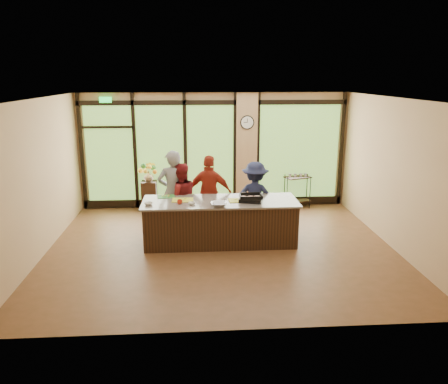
{
  "coord_description": "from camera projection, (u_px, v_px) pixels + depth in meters",
  "views": [
    {
      "loc": [
        -0.5,
        -8.33,
        3.42
      ],
      "look_at": [
        0.09,
        0.4,
        1.08
      ],
      "focal_mm": 35.0,
      "sensor_mm": 36.0,
      "label": 1
    }
  ],
  "objects": [
    {
      "name": "left_wall",
      "position": [
        38.0,
        179.0,
        8.33
      ],
      "size": [
        0.0,
        6.0,
        6.0
      ],
      "primitive_type": "plane",
      "rotation": [
        1.57,
        0.0,
        1.57
      ],
      "color": "tan",
      "rests_on": "floor"
    },
    {
      "name": "cook_midright",
      "position": [
        210.0,
        193.0,
        9.77
      ],
      "size": [
        1.08,
        0.66,
        1.72
      ],
      "primitive_type": "imported",
      "rotation": [
        0.0,
        0.0,
        2.89
      ],
      "color": "maroon",
      "rests_on": "floor"
    },
    {
      "name": "mixing_bowl",
      "position": [
        219.0,
        204.0,
        8.59
      ],
      "size": [
        0.34,
        0.34,
        0.08
      ],
      "primitive_type": "imported",
      "rotation": [
        0.0,
        0.0,
        -0.02
      ],
      "color": "silver",
      "rests_on": "countertop"
    },
    {
      "name": "roasting_pan",
      "position": [
        251.0,
        200.0,
        8.93
      ],
      "size": [
        0.53,
        0.45,
        0.08
      ],
      "primitive_type": "cube",
      "rotation": [
        0.0,
        0.0,
        -0.25
      ],
      "color": "black",
      "rests_on": "countertop"
    },
    {
      "name": "cook_left",
      "position": [
        173.0,
        192.0,
        9.63
      ],
      "size": [
        0.76,
        0.58,
        1.86
      ],
      "primitive_type": "imported",
      "rotation": [
        0.0,
        0.0,
        3.36
      ],
      "color": "gray",
      "rests_on": "floor"
    },
    {
      "name": "cook_right",
      "position": [
        255.0,
        197.0,
        9.74
      ],
      "size": [
        1.13,
        0.8,
        1.59
      ],
      "primitive_type": "imported",
      "rotation": [
        0.0,
        0.0,
        2.92
      ],
      "color": "#1A1E3A",
      "rests_on": "floor"
    },
    {
      "name": "floor",
      "position": [
        221.0,
        248.0,
        8.94
      ],
      "size": [
        7.0,
        7.0,
        0.0
      ],
      "primitive_type": "plane",
      "color": "brown",
      "rests_on": "ground"
    },
    {
      "name": "prep_bowl_near",
      "position": [
        149.0,
        204.0,
        8.69
      ],
      "size": [
        0.22,
        0.22,
        0.05
      ],
      "primitive_type": "imported",
      "rotation": [
        0.0,
        0.0,
        0.43
      ],
      "color": "silver",
      "rests_on": "countertop"
    },
    {
      "name": "flower_stand",
      "position": [
        149.0,
        196.0,
        11.36
      ],
      "size": [
        0.39,
        0.39,
        0.77
      ],
      "primitive_type": "cube",
      "rotation": [
        0.0,
        0.0,
        -0.01
      ],
      "color": "black",
      "rests_on": "floor"
    },
    {
      "name": "bar_cart",
      "position": [
        297.0,
        187.0,
        11.59
      ],
      "size": [
        0.76,
        0.59,
        0.92
      ],
      "rotation": [
        0.0,
        0.0,
        0.35
      ],
      "color": "black",
      "rests_on": "floor"
    },
    {
      "name": "cutting_board_left",
      "position": [
        166.0,
        196.0,
        9.28
      ],
      "size": [
        0.39,
        0.31,
        0.01
      ],
      "primitive_type": "cube",
      "rotation": [
        0.0,
        0.0,
        0.11
      ],
      "color": "#378F34",
      "rests_on": "countertop"
    },
    {
      "name": "red_ramekin",
      "position": [
        180.0,
        202.0,
        8.75
      ],
      "size": [
        0.12,
        0.12,
        0.08
      ],
      "primitive_type": "imported",
      "rotation": [
        0.0,
        0.0,
        0.17
      ],
      "color": "red",
      "rests_on": "countertop"
    },
    {
      "name": "island_base",
      "position": [
        220.0,
        223.0,
        9.12
      ],
      "size": [
        3.1,
        1.0,
        0.88
      ],
      "primitive_type": "cube",
      "color": "black",
      "rests_on": "floor"
    },
    {
      "name": "cutting_board_right",
      "position": [
        239.0,
        200.0,
        8.99
      ],
      "size": [
        0.44,
        0.34,
        0.01
      ],
      "primitive_type": "cube",
      "rotation": [
        0.0,
        0.0,
        0.05
      ],
      "color": "gold",
      "rests_on": "countertop"
    },
    {
      "name": "prep_bowl_far",
      "position": [
        254.0,
        196.0,
        9.3
      ],
      "size": [
        0.16,
        0.16,
        0.03
      ],
      "primitive_type": "imported",
      "rotation": [
        0.0,
        0.0,
        0.43
      ],
      "color": "silver",
      "rests_on": "countertop"
    },
    {
      "name": "window_wall",
      "position": [
        220.0,
        155.0,
        11.44
      ],
      "size": [
        6.9,
        0.12,
        3.0
      ],
      "color": "tan",
      "rests_on": "floor"
    },
    {
      "name": "back_wall",
      "position": [
        214.0,
        151.0,
        11.45
      ],
      "size": [
        7.0,
        0.0,
        7.0
      ],
      "primitive_type": "plane",
      "rotation": [
        1.57,
        0.0,
        0.0
      ],
      "color": "tan",
      "rests_on": "floor"
    },
    {
      "name": "flower_vase",
      "position": [
        149.0,
        176.0,
        11.22
      ],
      "size": [
        0.3,
        0.3,
        0.27
      ],
      "primitive_type": "imported",
      "rotation": [
        0.0,
        0.0,
        0.2
      ],
      "color": "#8E724D",
      "rests_on": "flower_stand"
    },
    {
      "name": "cook_midleft",
      "position": [
        181.0,
        198.0,
        9.65
      ],
      "size": [
        0.89,
        0.77,
        1.58
      ],
      "primitive_type": "imported",
      "rotation": [
        0.0,
        0.0,
        3.4
      ],
      "color": "maroon",
      "rests_on": "floor"
    },
    {
      "name": "prep_bowl_mid",
      "position": [
        192.0,
        203.0,
        8.72
      ],
      "size": [
        0.18,
        0.18,
        0.05
      ],
      "primitive_type": "imported",
      "rotation": [
        0.0,
        0.0,
        -0.26
      ],
      "color": "silver",
      "rests_on": "countertop"
    },
    {
      "name": "cutting_board_center",
      "position": [
        183.0,
        200.0,
        9.02
      ],
      "size": [
        0.44,
        0.34,
        0.01
      ],
      "primitive_type": "cube",
      "rotation": [
        0.0,
        0.0,
        -0.03
      ],
      "color": "gold",
      "rests_on": "countertop"
    },
    {
      "name": "ceiling",
      "position": [
        221.0,
        98.0,
        8.17
      ],
      "size": [
        7.0,
        7.0,
        0.0
      ],
      "primitive_type": "plane",
      "rotation": [
        3.14,
        0.0,
        0.0
      ],
      "color": "silver",
      "rests_on": "back_wall"
    },
    {
      "name": "right_wall",
      "position": [
        394.0,
        174.0,
        8.78
      ],
      "size": [
        0.0,
        6.0,
        6.0
      ],
      "primitive_type": "plane",
      "rotation": [
        1.57,
        0.0,
        -1.57
      ],
      "color": "tan",
      "rests_on": "floor"
    },
    {
      "name": "wall_clock",
      "position": [
        247.0,
        122.0,
        11.18
      ],
      "size": [
        0.36,
        0.04,
        0.36
      ],
      "color": "black",
      "rests_on": "window_wall"
    },
    {
      "name": "countertop",
      "position": [
        220.0,
        202.0,
        9.0
      ],
      "size": [
        3.2,
        1.1,
        0.04
      ],
      "primitive_type": "cube",
      "color": "gray",
      "rests_on": "island_base"
    }
  ]
}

